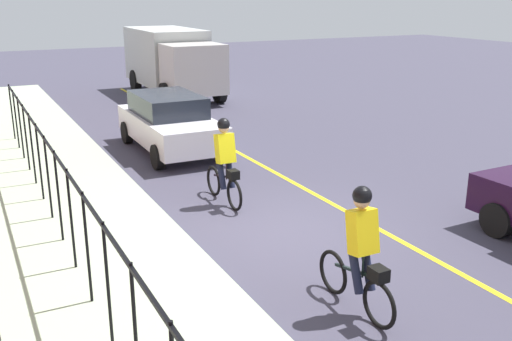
% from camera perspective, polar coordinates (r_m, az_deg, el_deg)
% --- Properties ---
extents(ground_plane, '(80.00, 80.00, 0.00)m').
position_cam_1_polar(ground_plane, '(10.96, 2.64, -5.75)').
color(ground_plane, '#3F3C4D').
extents(lane_line_centre, '(36.00, 0.12, 0.01)m').
position_cam_1_polar(lane_line_centre, '(11.78, 9.44, -4.30)').
color(lane_line_centre, yellow).
rests_on(lane_line_centre, ground).
extents(sidewalk, '(40.00, 3.20, 0.15)m').
position_cam_1_polar(sidewalk, '(9.84, -15.06, -8.63)').
color(sidewalk, '#A4B496').
rests_on(sidewalk, ground).
extents(iron_fence, '(16.44, 0.04, 1.60)m').
position_cam_1_polar(iron_fence, '(10.28, -18.94, -0.79)').
color(iron_fence, black).
rests_on(iron_fence, sidewalk).
extents(cyclist_lead, '(1.71, 0.36, 1.83)m').
position_cam_1_polar(cyclist_lead, '(11.96, -3.08, 0.84)').
color(cyclist_lead, black).
rests_on(cyclist_lead, ground).
extents(cyclist_follow, '(1.71, 0.36, 1.83)m').
position_cam_1_polar(cyclist_follow, '(8.01, 10.20, -7.79)').
color(cyclist_follow, black).
rests_on(cyclist_follow, ground).
extents(parked_sedan_rear, '(4.41, 1.95, 1.58)m').
position_cam_1_polar(parked_sedan_rear, '(16.28, -8.46, 4.71)').
color(parked_sedan_rear, white).
rests_on(parked_sedan_rear, ground).
extents(box_truck_background, '(6.73, 2.59, 2.78)m').
position_cam_1_polar(box_truck_background, '(25.35, -8.27, 10.73)').
color(box_truck_background, silver).
rests_on(box_truck_background, ground).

